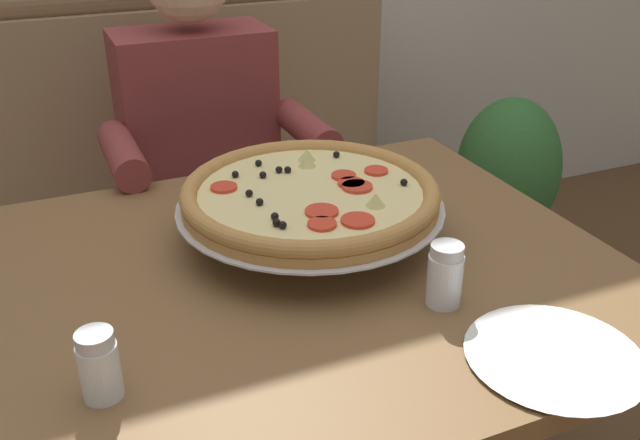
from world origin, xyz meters
The scene contains 8 objects.
booth_bench centered at (0.00, 0.95, 0.40)m, with size 1.47×0.78×1.13m.
dining_table centered at (0.00, 0.00, 0.66)m, with size 1.10×0.96×0.76m.
diner_main centered at (0.01, 0.68, 0.71)m, with size 0.54×0.64×1.27m.
pizza centered at (0.05, 0.09, 0.84)m, with size 0.50×0.50×0.12m.
shaker_oregano centered at (-0.38, -0.21, 0.80)m, with size 0.05×0.05×0.10m.
shaker_pepper_flakes centered at (0.16, -0.20, 0.80)m, with size 0.06×0.06×0.11m.
plate_near_left centered at (0.23, -0.39, 0.77)m, with size 0.26×0.26×0.02m.
potted_plant centered at (1.10, 0.81, 0.39)m, with size 0.36×0.36×0.70m.
Camera 1 is at (-0.40, -1.00, 1.39)m, focal length 39.34 mm.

